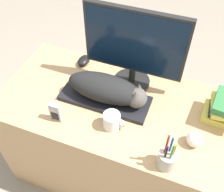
{
  "coord_description": "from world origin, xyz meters",
  "views": [
    {
      "loc": [
        0.28,
        -0.54,
        1.77
      ],
      "look_at": [
        -0.04,
        0.31,
        0.8
      ],
      "focal_mm": 42.0,
      "sensor_mm": 36.0,
      "label": 1
    }
  ],
  "objects": [
    {
      "name": "computer_mouse",
      "position": [
        -0.32,
        0.55,
        0.76
      ],
      "size": [
        0.07,
        0.1,
        0.04
      ],
      "color": "black",
      "rests_on": "desk"
    },
    {
      "name": "baseball",
      "position": [
        0.39,
        0.21,
        0.78
      ],
      "size": [
        0.08,
        0.08,
        0.08
      ],
      "color": "silver",
      "rests_on": "desk"
    },
    {
      "name": "pen_cup",
      "position": [
        0.3,
        0.06,
        0.79
      ],
      "size": [
        0.08,
        0.08,
        0.2
      ],
      "color": "#B2A893",
      "rests_on": "desk"
    },
    {
      "name": "monitor",
      "position": [
        0.0,
        0.5,
        0.99
      ],
      "size": [
        0.52,
        0.2,
        0.45
      ],
      "color": "black",
      "rests_on": "desk"
    },
    {
      "name": "desk",
      "position": [
        0.0,
        0.32,
        0.37
      ],
      "size": [
        1.32,
        0.64,
        0.74
      ],
      "color": "tan",
      "rests_on": "ground_plane"
    },
    {
      "name": "coffee_mug",
      "position": [
        0.01,
        0.17,
        0.78
      ],
      "size": [
        0.11,
        0.08,
        0.08
      ],
      "color": "silver",
      "rests_on": "desk"
    },
    {
      "name": "phone",
      "position": [
        -0.26,
        0.11,
        0.79
      ],
      "size": [
        0.06,
        0.03,
        0.11
      ],
      "color": "#99999E",
      "rests_on": "desk"
    },
    {
      "name": "keyboard",
      "position": [
        -0.09,
        0.32,
        0.75
      ],
      "size": [
        0.47,
        0.18,
        0.02
      ],
      "color": "black",
      "rests_on": "desk"
    },
    {
      "name": "cat",
      "position": [
        -0.07,
        0.32,
        0.83
      ],
      "size": [
        0.42,
        0.16,
        0.13
      ],
      "color": "black",
      "rests_on": "keyboard"
    }
  ]
}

